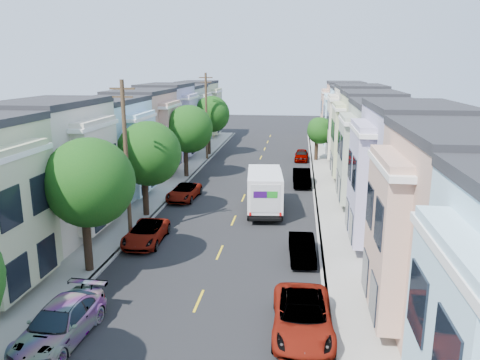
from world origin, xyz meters
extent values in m
plane|color=black|center=(0.00, 0.00, 0.00)|extent=(160.00, 160.00, 0.00)
cube|color=black|center=(0.00, 15.00, 0.01)|extent=(12.00, 70.00, 0.02)
cube|color=gray|center=(-6.05, 15.00, 0.07)|extent=(0.30, 70.00, 0.15)
cube|color=gray|center=(6.05, 15.00, 0.07)|extent=(0.30, 70.00, 0.15)
cube|color=gray|center=(-7.35, 15.00, 0.07)|extent=(2.60, 70.00, 0.15)
cube|color=gray|center=(7.35, 15.00, 0.07)|extent=(2.60, 70.00, 0.15)
cube|color=gold|center=(0.00, 15.00, 0.00)|extent=(0.12, 70.00, 0.01)
cube|color=#A0A993|center=(-11.15, 15.00, 0.00)|extent=(5.00, 70.00, 8.50)
cube|color=#A0A993|center=(11.15, 15.00, 0.00)|extent=(5.00, 70.00, 8.50)
cylinder|color=black|center=(-6.60, -3.56, 1.71)|extent=(0.44, 0.44, 3.42)
sphere|color=#205011|center=(-6.30, -3.56, 5.07)|extent=(4.70, 4.70, 4.70)
cylinder|color=black|center=(-6.60, 6.17, 1.57)|extent=(0.44, 0.44, 3.15)
sphere|color=#205011|center=(-6.30, 6.17, 4.79)|extent=(4.70, 4.70, 4.70)
cylinder|color=black|center=(-6.60, 18.81, 1.63)|extent=(0.44, 0.44, 3.26)
sphere|color=#205011|center=(-6.30, 18.81, 4.90)|extent=(4.70, 4.70, 4.70)
cylinder|color=black|center=(-6.60, 30.87, 1.79)|extent=(0.44, 0.44, 3.58)
sphere|color=#205011|center=(-6.30, 30.87, 5.14)|extent=(4.46, 4.46, 4.46)
cylinder|color=black|center=(6.60, 28.84, 1.25)|extent=(0.44, 0.44, 2.50)
sphere|color=#205011|center=(6.90, 28.84, 3.59)|extent=(3.10, 3.10, 3.10)
cylinder|color=#42301E|center=(-6.30, 2.00, 5.00)|extent=(0.26, 0.26, 10.00)
cube|color=#42301E|center=(-6.30, 2.00, 9.60)|extent=(1.60, 0.12, 0.12)
cylinder|color=#42301E|center=(-6.30, 28.00, 5.00)|extent=(0.26, 0.26, 10.00)
cube|color=#42301E|center=(-6.30, 28.00, 9.60)|extent=(1.60, 0.12, 0.12)
cube|color=silver|center=(2.05, 7.53, 1.96)|extent=(2.53, 4.52, 2.47)
cube|color=silver|center=(2.05, 10.85, 1.86)|extent=(2.53, 2.10, 2.28)
cube|color=black|center=(2.05, 8.48, 0.60)|extent=(2.32, 6.50, 0.25)
cube|color=#2D0A51|center=(1.68, 5.27, 2.26)|extent=(0.95, 0.04, 0.46)
cube|color=#198C1E|center=(2.52, 5.27, 2.26)|extent=(0.74, 0.04, 0.46)
cylinder|color=black|center=(0.91, 6.29, 0.47)|extent=(0.29, 0.95, 0.95)
cylinder|color=black|center=(3.19, 6.29, 0.47)|extent=(0.29, 0.95, 0.95)
cylinder|color=black|center=(0.91, 10.53, 0.47)|extent=(0.29, 0.95, 0.95)
cylinder|color=black|center=(3.19, 10.53, 0.47)|extent=(0.29, 0.95, 0.95)
imported|color=black|center=(1.91, 14.53, 0.64)|extent=(1.80, 4.05, 1.28)
imported|color=#080834|center=(-4.90, -9.94, 0.77)|extent=(2.36, 5.19, 1.53)
imported|color=gray|center=(-4.90, 0.98, 0.66)|extent=(2.31, 4.78, 1.31)
imported|color=#642C17|center=(-4.90, 10.96, 0.64)|extent=(2.38, 4.70, 1.27)
imported|color=#575859|center=(4.90, -8.15, 0.75)|extent=(2.64, 5.46, 1.50)
imported|color=silver|center=(4.90, -0.34, 0.67)|extent=(1.67, 4.09, 1.34)
imported|color=black|center=(4.90, 16.96, 0.75)|extent=(1.76, 4.56, 1.50)
imported|color=black|center=(4.90, 28.75, 0.66)|extent=(1.70, 4.15, 1.33)
camera|label=1|loc=(4.52, -25.94, 11.00)|focal=35.00mm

